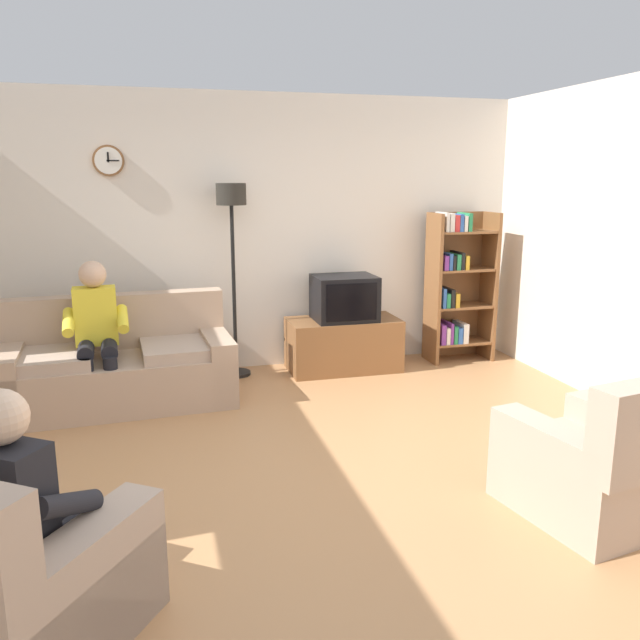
# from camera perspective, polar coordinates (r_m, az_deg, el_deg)

# --- Properties ---
(ground_plane) EXTENTS (12.00, 12.00, 0.00)m
(ground_plane) POSITION_cam_1_polar(r_m,az_deg,el_deg) (4.31, -0.87, -13.76)
(ground_plane) COLOR #B27F51
(back_wall_assembly) EXTENTS (6.20, 0.17, 2.70)m
(back_wall_assembly) POSITION_cam_1_polar(r_m,az_deg,el_deg) (6.50, -6.66, 7.55)
(back_wall_assembly) COLOR silver
(back_wall_assembly) RESTS_ON ground_plane
(couch) EXTENTS (1.95, 0.99, 0.90)m
(couch) POSITION_cam_1_polar(r_m,az_deg,el_deg) (5.77, -17.43, -4.08)
(couch) COLOR tan
(couch) RESTS_ON ground_plane
(tv_stand) EXTENTS (1.10, 0.56, 0.52)m
(tv_stand) POSITION_cam_1_polar(r_m,az_deg,el_deg) (6.48, 2.07, -2.17)
(tv_stand) COLOR brown
(tv_stand) RESTS_ON ground_plane
(tv) EXTENTS (0.60, 0.49, 0.44)m
(tv) POSITION_cam_1_polar(r_m,az_deg,el_deg) (6.36, 2.17, 1.97)
(tv) COLOR black
(tv) RESTS_ON tv_stand
(bookshelf) EXTENTS (0.68, 0.36, 1.56)m
(bookshelf) POSITION_cam_1_polar(r_m,az_deg,el_deg) (6.89, 11.92, 3.05)
(bookshelf) COLOR brown
(bookshelf) RESTS_ON ground_plane
(floor_lamp) EXTENTS (0.28, 0.28, 1.85)m
(floor_lamp) POSITION_cam_1_polar(r_m,az_deg,el_deg) (6.16, -7.78, 8.18)
(floor_lamp) COLOR black
(floor_lamp) RESTS_ON ground_plane
(armchair_near_window) EXTENTS (1.16, 1.18, 0.90)m
(armchair_near_window) POSITION_cam_1_polar(r_m,az_deg,el_deg) (3.08, -25.15, -20.42)
(armchair_near_window) COLOR tan
(armchair_near_window) RESTS_ON ground_plane
(armchair_near_bookshelf) EXTENTS (0.95, 1.01, 0.90)m
(armchair_near_bookshelf) POSITION_cam_1_polar(r_m,az_deg,el_deg) (4.09, 23.32, -11.85)
(armchair_near_bookshelf) COLOR tan
(armchair_near_bookshelf) RESTS_ON ground_plane
(person_on_couch) EXTENTS (0.53, 0.55, 1.24)m
(person_on_couch) POSITION_cam_1_polar(r_m,az_deg,el_deg) (5.58, -19.16, -0.67)
(person_on_couch) COLOR yellow
(person_on_couch) RESTS_ON ground_plane
(person_in_left_armchair) EXTENTS (0.62, 0.64, 1.12)m
(person_in_left_armchair) POSITION_cam_1_polar(r_m,az_deg,el_deg) (2.98, -24.48, -14.55)
(person_in_left_armchair) COLOR black
(person_in_left_armchair) RESTS_ON ground_plane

